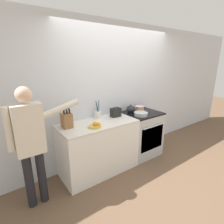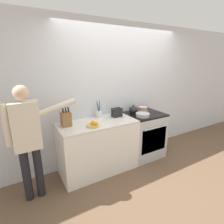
{
  "view_description": "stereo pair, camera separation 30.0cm",
  "coord_description": "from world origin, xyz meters",
  "px_view_note": "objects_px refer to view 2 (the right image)",
  "views": [
    {
      "loc": [
        -2.12,
        -2.05,
        1.91
      ],
      "look_at": [
        -0.43,
        0.28,
        1.06
      ],
      "focal_mm": 28.0,
      "sensor_mm": 36.0,
      "label": 1
    },
    {
      "loc": [
        -1.87,
        -2.21,
        1.91
      ],
      "look_at": [
        -0.43,
        0.28,
        1.06
      ],
      "focal_mm": 28.0,
      "sensor_mm": 36.0,
      "label": 2
    }
  ],
  "objects_px": {
    "knife_block": "(66,119)",
    "utensil_crock": "(99,114)",
    "tea_kettle": "(133,110)",
    "person_baker": "(28,135)",
    "toaster": "(117,112)",
    "mixing_bowl": "(143,115)",
    "stove_range": "(144,135)",
    "layer_cake": "(143,109)",
    "fruit_bowl": "(93,125)"
  },
  "relations": [
    {
      "from": "mixing_bowl",
      "to": "utensil_crock",
      "type": "relative_size",
      "value": 0.78
    },
    {
      "from": "utensil_crock",
      "to": "person_baker",
      "type": "relative_size",
      "value": 0.21
    },
    {
      "from": "stove_range",
      "to": "toaster",
      "type": "distance_m",
      "value": 0.8
    },
    {
      "from": "tea_kettle",
      "to": "knife_block",
      "type": "height_order",
      "value": "knife_block"
    },
    {
      "from": "layer_cake",
      "to": "mixing_bowl",
      "type": "bearing_deg",
      "value": -130.07
    },
    {
      "from": "layer_cake",
      "to": "utensil_crock",
      "type": "bearing_deg",
      "value": 175.16
    },
    {
      "from": "knife_block",
      "to": "toaster",
      "type": "height_order",
      "value": "knife_block"
    },
    {
      "from": "mixing_bowl",
      "to": "utensil_crock",
      "type": "distance_m",
      "value": 0.82
    },
    {
      "from": "mixing_bowl",
      "to": "toaster",
      "type": "height_order",
      "value": "toaster"
    },
    {
      "from": "layer_cake",
      "to": "mixing_bowl",
      "type": "height_order",
      "value": "layer_cake"
    },
    {
      "from": "mixing_bowl",
      "to": "fruit_bowl",
      "type": "height_order",
      "value": "fruit_bowl"
    },
    {
      "from": "toaster",
      "to": "person_baker",
      "type": "xyz_separation_m",
      "value": [
        -1.52,
        -0.25,
        -0.02
      ]
    },
    {
      "from": "layer_cake",
      "to": "knife_block",
      "type": "relative_size",
      "value": 0.71
    },
    {
      "from": "tea_kettle",
      "to": "utensil_crock",
      "type": "height_order",
      "value": "utensil_crock"
    },
    {
      "from": "layer_cake",
      "to": "tea_kettle",
      "type": "height_order",
      "value": "tea_kettle"
    },
    {
      "from": "tea_kettle",
      "to": "person_baker",
      "type": "height_order",
      "value": "person_baker"
    },
    {
      "from": "utensil_crock",
      "to": "person_baker",
      "type": "height_order",
      "value": "person_baker"
    },
    {
      "from": "stove_range",
      "to": "knife_block",
      "type": "bearing_deg",
      "value": 175.81
    },
    {
      "from": "tea_kettle",
      "to": "mixing_bowl",
      "type": "distance_m",
      "value": 0.27
    },
    {
      "from": "stove_range",
      "to": "layer_cake",
      "type": "relative_size",
      "value": 4.06
    },
    {
      "from": "stove_range",
      "to": "person_baker",
      "type": "distance_m",
      "value": 2.17
    },
    {
      "from": "utensil_crock",
      "to": "person_baker",
      "type": "bearing_deg",
      "value": -162.98
    },
    {
      "from": "knife_block",
      "to": "utensil_crock",
      "type": "relative_size",
      "value": 0.94
    },
    {
      "from": "fruit_bowl",
      "to": "toaster",
      "type": "relative_size",
      "value": 1.01
    },
    {
      "from": "knife_block",
      "to": "toaster",
      "type": "xyz_separation_m",
      "value": [
        0.94,
        -0.01,
        -0.03
      ]
    },
    {
      "from": "layer_cake",
      "to": "tea_kettle",
      "type": "relative_size",
      "value": 1.08
    },
    {
      "from": "stove_range",
      "to": "tea_kettle",
      "type": "xyz_separation_m",
      "value": [
        -0.19,
        0.13,
        0.53
      ]
    },
    {
      "from": "stove_range",
      "to": "mixing_bowl",
      "type": "distance_m",
      "value": 0.53
    },
    {
      "from": "stove_range",
      "to": "knife_block",
      "type": "distance_m",
      "value": 1.63
    },
    {
      "from": "mixing_bowl",
      "to": "knife_block",
      "type": "xyz_separation_m",
      "value": [
        -1.36,
        0.24,
        0.08
      ]
    },
    {
      "from": "utensil_crock",
      "to": "toaster",
      "type": "bearing_deg",
      "value": -20.22
    },
    {
      "from": "knife_block",
      "to": "person_baker",
      "type": "bearing_deg",
      "value": -155.96
    },
    {
      "from": "tea_kettle",
      "to": "knife_block",
      "type": "xyz_separation_m",
      "value": [
        -1.34,
        -0.02,
        0.04
      ]
    },
    {
      "from": "knife_block",
      "to": "person_baker",
      "type": "height_order",
      "value": "person_baker"
    },
    {
      "from": "utensil_crock",
      "to": "toaster",
      "type": "height_order",
      "value": "utensil_crock"
    },
    {
      "from": "stove_range",
      "to": "knife_block",
      "type": "height_order",
      "value": "knife_block"
    },
    {
      "from": "stove_range",
      "to": "fruit_bowl",
      "type": "height_order",
      "value": "fruit_bowl"
    },
    {
      "from": "stove_range",
      "to": "mixing_bowl",
      "type": "height_order",
      "value": "mixing_bowl"
    },
    {
      "from": "stove_range",
      "to": "fruit_bowl",
      "type": "relative_size",
      "value": 4.62
    },
    {
      "from": "mixing_bowl",
      "to": "utensil_crock",
      "type": "xyz_separation_m",
      "value": [
        -0.74,
        0.35,
        0.04
      ]
    },
    {
      "from": "utensil_crock",
      "to": "layer_cake",
      "type": "bearing_deg",
      "value": -4.84
    },
    {
      "from": "person_baker",
      "to": "toaster",
      "type": "bearing_deg",
      "value": -1.0
    },
    {
      "from": "utensil_crock",
      "to": "fruit_bowl",
      "type": "bearing_deg",
      "value": -126.06
    },
    {
      "from": "mixing_bowl",
      "to": "toaster",
      "type": "relative_size",
      "value": 1.34
    },
    {
      "from": "stove_range",
      "to": "fruit_bowl",
      "type": "xyz_separation_m",
      "value": [
        -1.17,
        -0.15,
        0.49
      ]
    },
    {
      "from": "knife_block",
      "to": "toaster",
      "type": "relative_size",
      "value": 1.62
    },
    {
      "from": "fruit_bowl",
      "to": "person_baker",
      "type": "bearing_deg",
      "value": 179.69
    },
    {
      "from": "tea_kettle",
      "to": "person_baker",
      "type": "xyz_separation_m",
      "value": [
        -1.92,
        -0.28,
        -0.01
      ]
    },
    {
      "from": "tea_kettle",
      "to": "toaster",
      "type": "relative_size",
      "value": 1.06
    },
    {
      "from": "stove_range",
      "to": "mixing_bowl",
      "type": "bearing_deg",
      "value": -140.96
    }
  ]
}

